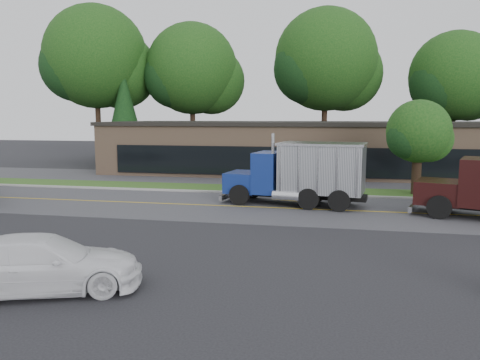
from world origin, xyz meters
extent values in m
plane|color=#2D2D32|center=(0.00, 0.00, 0.00)|extent=(140.00, 140.00, 0.00)
cube|color=#5B5B60|center=(0.00, 9.00, 0.00)|extent=(60.00, 8.00, 0.02)
cube|color=gold|center=(0.00, 9.00, 0.00)|extent=(60.00, 0.12, 0.01)
cube|color=#9E9E99|center=(0.00, 13.20, 0.00)|extent=(60.00, 0.30, 0.12)
cube|color=#2D541D|center=(0.00, 15.00, 0.00)|extent=(60.00, 3.40, 0.03)
cube|color=#5B5B60|center=(0.00, 20.00, 0.00)|extent=(60.00, 7.00, 0.02)
cube|color=#97765C|center=(2.00, 26.00, 2.00)|extent=(32.00, 12.00, 4.00)
cylinder|color=#382619|center=(-20.00, 32.00, 2.97)|extent=(0.56, 0.56, 5.94)
sphere|color=#103C11|center=(-20.00, 32.00, 11.02)|extent=(10.85, 10.85, 10.85)
sphere|color=#103C11|center=(-17.97, 33.36, 9.67)|extent=(8.14, 8.14, 8.14)
sphere|color=black|center=(-21.70, 30.98, 10.01)|extent=(7.46, 7.46, 7.46)
cylinder|color=#382619|center=(-10.00, 34.00, 2.64)|extent=(0.56, 0.56, 5.28)
sphere|color=#103C11|center=(-10.00, 34.00, 9.80)|extent=(9.65, 9.65, 9.65)
sphere|color=#103C11|center=(-8.19, 35.21, 8.59)|extent=(7.23, 7.23, 7.23)
sphere|color=black|center=(-11.51, 33.10, 8.89)|extent=(6.63, 6.63, 6.63)
cylinder|color=#382619|center=(4.00, 34.00, 2.80)|extent=(0.56, 0.56, 5.61)
sphere|color=#103C11|center=(4.00, 34.00, 10.41)|extent=(10.25, 10.25, 10.25)
sphere|color=#103C11|center=(5.92, 35.28, 9.13)|extent=(7.69, 7.69, 7.69)
sphere|color=black|center=(2.40, 33.04, 9.45)|extent=(7.05, 7.05, 7.05)
cylinder|color=#382619|center=(16.00, 33.00, 2.29)|extent=(0.56, 0.56, 4.58)
sphere|color=#103C11|center=(16.00, 33.00, 8.51)|extent=(8.37, 8.37, 8.37)
sphere|color=#103C11|center=(17.57, 34.05, 7.46)|extent=(6.28, 6.28, 6.28)
sphere|color=black|center=(14.69, 32.21, 7.72)|extent=(5.76, 5.76, 5.76)
cylinder|color=#382619|center=(-16.00, 30.00, 0.50)|extent=(0.44, 0.44, 1.00)
cone|color=black|center=(-16.00, 30.00, 5.26)|extent=(4.21, 4.21, 8.61)
cylinder|color=#382619|center=(10.00, 15.00, 1.04)|extent=(0.56, 0.56, 2.08)
sphere|color=#103C11|center=(10.00, 15.00, 3.86)|extent=(3.80, 3.80, 3.80)
sphere|color=#103C11|center=(10.71, 15.48, 3.38)|extent=(2.85, 2.85, 2.85)
sphere|color=black|center=(9.41, 14.64, 3.50)|extent=(2.61, 2.61, 2.61)
cube|color=black|center=(3.20, 10.12, 0.57)|extent=(7.22, 2.03, 0.28)
cube|color=navy|center=(0.13, 10.57, 1.12)|extent=(2.03, 2.52, 1.10)
cube|color=navy|center=(1.51, 10.36, 1.72)|extent=(1.58, 2.55, 2.20)
cube|color=black|center=(0.97, 10.44, 2.12)|extent=(0.36, 2.09, 0.90)
cube|color=silver|center=(4.44, 9.94, 2.02)|extent=(4.59, 3.09, 2.50)
cube|color=silver|center=(4.44, 9.94, 3.32)|extent=(4.76, 3.26, 0.12)
cylinder|color=black|center=(0.45, 11.68, 0.57)|extent=(1.14, 0.51, 1.10)
cylinder|color=black|center=(0.12, 9.41, 0.57)|extent=(1.14, 0.51, 1.10)
cylinder|color=black|center=(4.91, 11.03, 0.57)|extent=(1.14, 0.51, 1.10)
cylinder|color=black|center=(4.58, 8.75, 0.57)|extent=(1.14, 0.51, 1.10)
cube|color=black|center=(10.08, 8.99, 1.12)|extent=(2.65, 2.83, 1.10)
cube|color=black|center=(11.64, 8.46, 1.72)|extent=(2.16, 2.74, 2.20)
cube|color=black|center=(11.03, 8.66, 2.12)|extent=(0.73, 2.01, 0.90)
cylinder|color=black|center=(10.62, 10.02, 0.57)|extent=(1.15, 0.69, 1.10)
cylinder|color=black|center=(9.88, 7.84, 0.57)|extent=(1.15, 0.69, 1.10)
imported|color=white|center=(-2.68, -3.87, 0.77)|extent=(5.70, 3.93, 1.53)
camera|label=1|loc=(4.99, -14.85, 4.73)|focal=35.00mm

